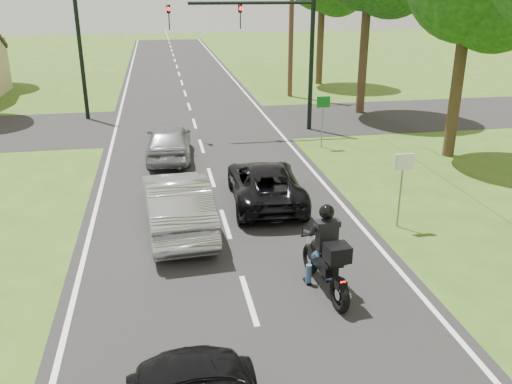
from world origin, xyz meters
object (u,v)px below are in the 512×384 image
traffic_signal (271,38)px  silver_suv (169,141)px  sign_green (323,109)px  sign_white (403,172)px  motorcycle_rider (326,259)px  dark_suv (265,183)px  utility_pole_far (292,8)px  silver_sedan (177,203)px

traffic_signal → silver_suv: bearing=-143.5°
sign_green → sign_white: bearing=-91.4°
motorcycle_rider → traffic_signal: size_ratio=0.37×
dark_suv → sign_green: size_ratio=2.10×
dark_suv → utility_pole_far: utility_pole_far is taller
silver_sedan → traffic_signal: (4.67, 10.12, 3.35)m
dark_suv → sign_white: bearing=146.2°
utility_pole_far → sign_white: 19.39m
silver_sedan → silver_suv: bearing=-93.7°
utility_pole_far → sign_white: utility_pole_far is taller
traffic_signal → sign_green: size_ratio=3.00×
dark_suv → traffic_signal: (1.92, 8.58, 3.50)m
silver_sedan → traffic_signal: size_ratio=0.73×
motorcycle_rider → traffic_signal: 14.44m
sign_green → silver_suv: bearing=-175.9°
dark_suv → sign_white: size_ratio=2.10×
utility_pole_far → dark_suv: bearing=-106.1°
motorcycle_rider → sign_white: sign_white is taller
silver_suv → traffic_signal: size_ratio=0.64×
dark_suv → sign_green: bearing=-119.2°
sign_green → motorcycle_rider: bearing=-106.3°
utility_pole_far → sign_white: bearing=-94.5°
traffic_signal → utility_pole_far: 8.55m
silver_sedan → sign_white: size_ratio=2.21×
silver_sedan → sign_white: bearing=167.7°
silver_suv → dark_suv: bearing=121.9°
motorcycle_rider → silver_suv: bearing=100.4°
utility_pole_far → sign_green: size_ratio=4.71×
silver_sedan → silver_suv: (-0.02, 6.66, -0.07)m
motorcycle_rider → sign_green: (3.20, 10.94, 0.79)m
motorcycle_rider → utility_pole_far: bearing=72.6°
silver_suv → sign_white: size_ratio=1.94×
silver_suv → sign_white: (6.05, -7.55, 0.89)m
traffic_signal → sign_green: bearing=-62.6°
motorcycle_rider → traffic_signal: traffic_signal is taller
silver_sedan → dark_suv: bearing=-154.5°
silver_sedan → utility_pole_far: (7.53, 18.13, 4.30)m
dark_suv → utility_pole_far: size_ratio=0.45×
traffic_signal → sign_white: 11.39m
motorcycle_rider → sign_green: sign_green is taller
motorcycle_rider → silver_sedan: bearing=122.5°
silver_sedan → sign_white: sign_white is taller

